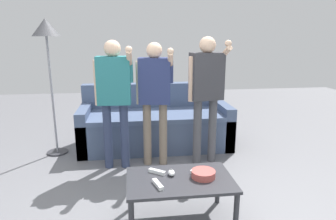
{
  "coord_description": "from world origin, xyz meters",
  "views": [
    {
      "loc": [
        -0.16,
        -2.5,
        1.57
      ],
      "look_at": [
        0.21,
        0.33,
        0.85
      ],
      "focal_mm": 31.46,
      "sensor_mm": 36.0,
      "label": 1
    }
  ],
  "objects_px": {
    "game_remote_nunchuk": "(171,173)",
    "game_remote_wand_spare": "(157,172)",
    "floor_lamp": "(46,38)",
    "game_remote_wand_near": "(200,173)",
    "coffee_table": "(180,184)",
    "player_right": "(206,86)",
    "couch": "(155,124)",
    "game_remote_wand_far": "(158,184)",
    "snack_bowl": "(203,174)",
    "player_left": "(114,90)",
    "player_center": "(155,90)"
  },
  "relations": [
    {
      "from": "coffee_table",
      "to": "game_remote_wand_near",
      "type": "xyz_separation_m",
      "value": [
        0.18,
        0.05,
        0.07
      ]
    },
    {
      "from": "couch",
      "to": "player_center",
      "type": "relative_size",
      "value": 1.41
    },
    {
      "from": "game_remote_wand_near",
      "to": "snack_bowl",
      "type": "bearing_deg",
      "value": -67.94
    },
    {
      "from": "coffee_table",
      "to": "game_remote_wand_near",
      "type": "bearing_deg",
      "value": 14.38
    },
    {
      "from": "game_remote_wand_near",
      "to": "game_remote_wand_far",
      "type": "height_order",
      "value": "same"
    },
    {
      "from": "player_left",
      "to": "game_remote_wand_spare",
      "type": "height_order",
      "value": "player_left"
    },
    {
      "from": "coffee_table",
      "to": "game_remote_wand_far",
      "type": "distance_m",
      "value": 0.23
    },
    {
      "from": "coffee_table",
      "to": "player_right",
      "type": "distance_m",
      "value": 1.46
    },
    {
      "from": "floor_lamp",
      "to": "game_remote_wand_near",
      "type": "height_order",
      "value": "floor_lamp"
    },
    {
      "from": "coffee_table",
      "to": "player_left",
      "type": "xyz_separation_m",
      "value": [
        -0.58,
        1.19,
        0.61
      ]
    },
    {
      "from": "snack_bowl",
      "to": "player_center",
      "type": "height_order",
      "value": "player_center"
    },
    {
      "from": "couch",
      "to": "snack_bowl",
      "type": "xyz_separation_m",
      "value": [
        0.24,
        -1.91,
        0.13
      ]
    },
    {
      "from": "coffee_table",
      "to": "game_remote_wand_spare",
      "type": "bearing_deg",
      "value": 145.78
    },
    {
      "from": "player_right",
      "to": "game_remote_wand_spare",
      "type": "xyz_separation_m",
      "value": [
        -0.7,
        -1.08,
        -0.56
      ]
    },
    {
      "from": "game_remote_nunchuk",
      "to": "game_remote_wand_far",
      "type": "relative_size",
      "value": 0.53
    },
    {
      "from": "floor_lamp",
      "to": "player_right",
      "type": "height_order",
      "value": "floor_lamp"
    },
    {
      "from": "snack_bowl",
      "to": "game_remote_wand_near",
      "type": "xyz_separation_m",
      "value": [
        -0.02,
        0.05,
        -0.01
      ]
    },
    {
      "from": "couch",
      "to": "snack_bowl",
      "type": "distance_m",
      "value": 1.93
    },
    {
      "from": "player_right",
      "to": "floor_lamp",
      "type": "bearing_deg",
      "value": 164.22
    },
    {
      "from": "coffee_table",
      "to": "player_right",
      "type": "height_order",
      "value": "player_right"
    },
    {
      "from": "player_left",
      "to": "game_remote_wand_near",
      "type": "relative_size",
      "value": 9.74
    },
    {
      "from": "game_remote_nunchuk",
      "to": "floor_lamp",
      "type": "bearing_deg",
      "value": 128.8
    },
    {
      "from": "game_remote_wand_spare",
      "to": "snack_bowl",
      "type": "bearing_deg",
      "value": -18.24
    },
    {
      "from": "game_remote_nunchuk",
      "to": "game_remote_wand_spare",
      "type": "xyz_separation_m",
      "value": [
        -0.12,
        0.05,
        -0.01
      ]
    },
    {
      "from": "floor_lamp",
      "to": "game_remote_wand_near",
      "type": "distance_m",
      "value": 2.6
    },
    {
      "from": "coffee_table",
      "to": "player_right",
      "type": "relative_size",
      "value": 0.57
    },
    {
      "from": "couch",
      "to": "game_remote_nunchuk",
      "type": "bearing_deg",
      "value": -90.58
    },
    {
      "from": "player_right",
      "to": "game_remote_wand_near",
      "type": "xyz_separation_m",
      "value": [
        -0.34,
        -1.16,
        -0.56
      ]
    },
    {
      "from": "player_right",
      "to": "game_remote_wand_far",
      "type": "xyz_separation_m",
      "value": [
        -0.72,
        -1.31,
        -0.56
      ]
    },
    {
      "from": "snack_bowl",
      "to": "player_right",
      "type": "bearing_deg",
      "value": 75.02
    },
    {
      "from": "player_right",
      "to": "game_remote_wand_near",
      "type": "relative_size",
      "value": 9.97
    },
    {
      "from": "game_remote_nunchuk",
      "to": "game_remote_wand_spare",
      "type": "height_order",
      "value": "game_remote_nunchuk"
    },
    {
      "from": "player_left",
      "to": "game_remote_wand_far",
      "type": "bearing_deg",
      "value": -73.61
    },
    {
      "from": "couch",
      "to": "snack_bowl",
      "type": "bearing_deg",
      "value": -82.71
    },
    {
      "from": "game_remote_wand_spare",
      "to": "game_remote_nunchuk",
      "type": "bearing_deg",
      "value": -24.51
    },
    {
      "from": "coffee_table",
      "to": "floor_lamp",
      "type": "xyz_separation_m",
      "value": [
        -1.42,
        1.75,
        1.2
      ]
    },
    {
      "from": "couch",
      "to": "game_remote_wand_near",
      "type": "xyz_separation_m",
      "value": [
        0.22,
        -1.86,
        0.11
      ]
    },
    {
      "from": "couch",
      "to": "player_left",
      "type": "xyz_separation_m",
      "value": [
        -0.53,
        -0.71,
        0.65
      ]
    },
    {
      "from": "player_left",
      "to": "game_remote_wand_near",
      "type": "bearing_deg",
      "value": -56.49
    },
    {
      "from": "player_center",
      "to": "game_remote_wand_near",
      "type": "xyz_separation_m",
      "value": [
        0.28,
        -1.17,
        -0.52
      ]
    },
    {
      "from": "couch",
      "to": "coffee_table",
      "type": "height_order",
      "value": "couch"
    },
    {
      "from": "snack_bowl",
      "to": "game_remote_wand_spare",
      "type": "relative_size",
      "value": 1.38
    },
    {
      "from": "game_remote_wand_near",
      "to": "couch",
      "type": "bearing_deg",
      "value": 96.88
    },
    {
      "from": "game_remote_nunchuk",
      "to": "couch",
      "type": "bearing_deg",
      "value": 89.42
    },
    {
      "from": "snack_bowl",
      "to": "player_left",
      "type": "xyz_separation_m",
      "value": [
        -0.78,
        1.19,
        0.52
      ]
    },
    {
      "from": "player_center",
      "to": "game_remote_wand_spare",
      "type": "xyz_separation_m",
      "value": [
        -0.08,
        -1.1,
        -0.52
      ]
    },
    {
      "from": "player_left",
      "to": "player_right",
      "type": "bearing_deg",
      "value": 0.86
    },
    {
      "from": "couch",
      "to": "floor_lamp",
      "type": "distance_m",
      "value": 1.86
    },
    {
      "from": "couch",
      "to": "player_center",
      "type": "distance_m",
      "value": 0.93
    },
    {
      "from": "game_remote_wand_spare",
      "to": "player_left",
      "type": "bearing_deg",
      "value": 110.35
    }
  ]
}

